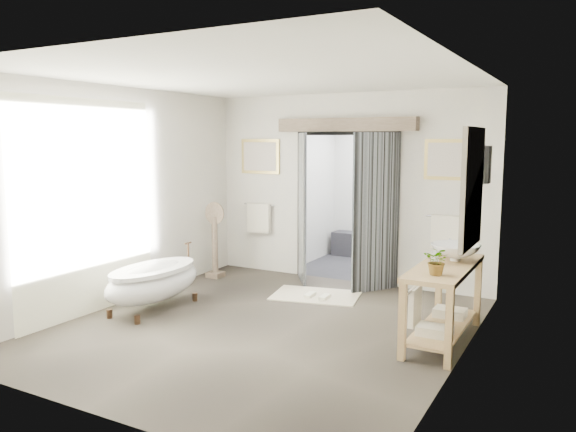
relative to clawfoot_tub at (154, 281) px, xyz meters
The scene contains 13 objects.
ground_plane 1.66m from the clawfoot_tub, ahead, with size 5.00×5.00×0.00m, color #534B40.
room_shell 2.16m from the clawfoot_tub, ahead, with size 4.52×5.02×2.91m.
shower_room 4.43m from the clawfoot_tub, 68.53° to the left, with size 2.22×2.01×2.51m.
back_wall_dressing 3.14m from the clawfoot_tub, 56.32° to the left, with size 3.82×0.74×2.52m.
clawfoot_tub is the anchor object (origin of this frame).
vanity 3.61m from the clawfoot_tub, ahead, with size 0.57×1.60×0.85m.
pedestal_mirror 1.82m from the clawfoot_tub, 100.11° to the left, with size 0.36×0.23×1.22m.
rug 2.26m from the clawfoot_tub, 44.87° to the left, with size 1.20×0.80×0.01m, color beige.
slippers 2.23m from the clawfoot_tub, 41.32° to the left, with size 0.34×0.25×0.05m.
basin 3.79m from the clawfoot_tub, 14.30° to the left, with size 0.55×0.55×0.19m, color white.
plant 3.67m from the clawfoot_tub, ahead, with size 0.26×0.22×0.29m, color gray.
soap_bottle_a 3.57m from the clawfoot_tub, 10.78° to the left, with size 0.08×0.08×0.18m, color gray.
soap_bottle_b 3.75m from the clawfoot_tub, 20.23° to the left, with size 0.14×0.14×0.18m, color gray.
Camera 1 is at (3.33, -5.49, 2.20)m, focal length 35.00 mm.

